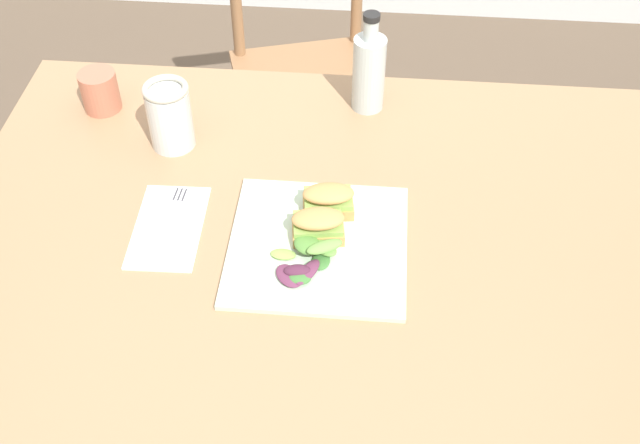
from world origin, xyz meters
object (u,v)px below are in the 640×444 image
(plate_lunch, at_px, (318,245))
(cup_extra_side, at_px, (100,91))
(chair_wooden_far, at_px, (308,74))
(sandwich_half_front, at_px, (318,225))
(dining_table, at_px, (338,283))
(sandwich_half_back, at_px, (328,200))
(mason_jar_iced_tea, at_px, (170,118))
(fork_on_napkin, at_px, (171,218))
(bottle_cold_brew, at_px, (369,75))

(plate_lunch, height_order, cup_extra_side, cup_extra_side)
(chair_wooden_far, height_order, sandwich_half_front, chair_wooden_far)
(dining_table, distance_m, chair_wooden_far, 0.93)
(sandwich_half_back, xyz_separation_m, mason_jar_iced_tea, (-0.31, 0.17, 0.02))
(plate_lunch, bearing_deg, dining_table, 26.18)
(sandwich_half_front, bearing_deg, plate_lunch, -86.02)
(plate_lunch, relative_size, fork_on_napkin, 1.60)
(dining_table, height_order, sandwich_half_front, sandwich_half_front)
(chair_wooden_far, xyz_separation_m, sandwich_half_back, (0.12, -0.84, 0.33))
(sandwich_half_front, bearing_deg, dining_table, 3.10)
(plate_lunch, relative_size, sandwich_half_front, 3.15)
(plate_lunch, bearing_deg, fork_on_napkin, 171.12)
(sandwich_half_front, distance_m, fork_on_napkin, 0.26)
(fork_on_napkin, distance_m, mason_jar_iced_tea, 0.22)
(sandwich_half_front, relative_size, mason_jar_iced_tea, 0.71)
(cup_extra_side, bearing_deg, chair_wooden_far, 58.09)
(dining_table, relative_size, mason_jar_iced_tea, 10.21)
(sandwich_half_front, xyz_separation_m, bottle_cold_brew, (0.07, 0.39, 0.04))
(dining_table, distance_m, sandwich_half_front, 0.15)
(bottle_cold_brew, bearing_deg, mason_jar_iced_tea, -157.43)
(mason_jar_iced_tea, relative_size, cup_extra_side, 1.63)
(dining_table, relative_size, bottle_cold_brew, 6.51)
(plate_lunch, distance_m, sandwich_half_back, 0.08)
(sandwich_half_back, relative_size, bottle_cold_brew, 0.45)
(bottle_cold_brew, relative_size, mason_jar_iced_tea, 1.57)
(plate_lunch, xyz_separation_m, fork_on_napkin, (-0.26, 0.04, 0.00))
(dining_table, height_order, plate_lunch, plate_lunch)
(fork_on_napkin, relative_size, cup_extra_side, 2.26)
(sandwich_half_back, relative_size, mason_jar_iced_tea, 0.71)
(bottle_cold_brew, distance_m, cup_extra_side, 0.54)
(chair_wooden_far, height_order, sandwich_half_back, chair_wooden_far)
(chair_wooden_far, distance_m, bottle_cold_brew, 0.66)
(dining_table, relative_size, sandwich_half_back, 14.46)
(fork_on_napkin, bearing_deg, plate_lunch, -8.88)
(chair_wooden_far, distance_m, sandwich_half_front, 0.97)
(chair_wooden_far, xyz_separation_m, plate_lunch, (0.11, -0.92, 0.30))
(chair_wooden_far, bearing_deg, fork_on_napkin, -99.58)
(chair_wooden_far, relative_size, fork_on_napkin, 4.68)
(bottle_cold_brew, bearing_deg, sandwich_half_front, -99.74)
(chair_wooden_far, bearing_deg, cup_extra_side, -121.91)
(sandwich_half_back, height_order, cup_extra_side, cup_extra_side)
(dining_table, relative_size, plate_lunch, 4.60)
(sandwich_half_back, bearing_deg, chair_wooden_far, 98.24)
(sandwich_half_front, bearing_deg, bottle_cold_brew, 80.26)
(plate_lunch, relative_size, cup_extra_side, 3.62)
(fork_on_napkin, xyz_separation_m, bottle_cold_brew, (0.32, 0.36, 0.07))
(mason_jar_iced_tea, distance_m, cup_extra_side, 0.20)
(fork_on_napkin, relative_size, bottle_cold_brew, 0.88)
(dining_table, xyz_separation_m, chair_wooden_far, (-0.15, 0.90, -0.18))
(sandwich_half_front, relative_size, fork_on_napkin, 0.51)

